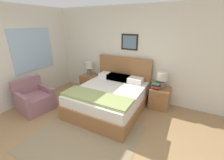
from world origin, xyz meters
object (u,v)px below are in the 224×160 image
object	(u,v)px
table_lamp_by_door	(162,78)
armchair	(34,99)
bed	(110,97)
table_lamp_near_window	(89,66)
nightstand_by_door	(159,98)
nightstand_near_window	(90,83)

from	to	relation	value
table_lamp_by_door	armchair	bearing A→B (deg)	-150.19
bed	armchair	world-z (taller)	bed
table_lamp_near_window	table_lamp_by_door	distance (m)	2.28
armchair	table_lamp_near_window	size ratio (longest dim) A/B	2.00
bed	nightstand_by_door	bearing A→B (deg)	31.29
armchair	table_lamp_by_door	xyz separation A→B (m)	(2.86, 1.64, 0.57)
nightstand_near_window	table_lamp_near_window	size ratio (longest dim) A/B	1.27
armchair	nightstand_near_window	bearing A→B (deg)	169.31
nightstand_by_door	table_lamp_by_door	distance (m)	0.57
table_lamp_near_window	table_lamp_by_door	bearing A→B (deg)	0.00
nightstand_near_window	bed	bearing A→B (deg)	-31.35
bed	table_lamp_near_window	size ratio (longest dim) A/B	4.38
armchair	table_lamp_by_door	bearing A→B (deg)	129.17
bed	armchair	xyz separation A→B (m)	(-1.73, -0.94, -0.06)
bed	nightstand_near_window	world-z (taller)	bed
table_lamp_near_window	bed	bearing A→B (deg)	-31.65
table_lamp_near_window	table_lamp_by_door	size ratio (longest dim) A/B	1.00
nightstand_near_window	nightstand_by_door	bearing A→B (deg)	0.00
nightstand_by_door	table_lamp_near_window	bearing A→B (deg)	179.66
nightstand_by_door	table_lamp_by_door	world-z (taller)	table_lamp_by_door
nightstand_near_window	table_lamp_by_door	world-z (taller)	table_lamp_by_door
bed	nightstand_near_window	distance (m)	1.33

